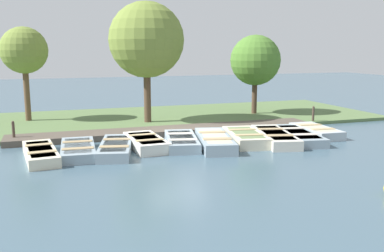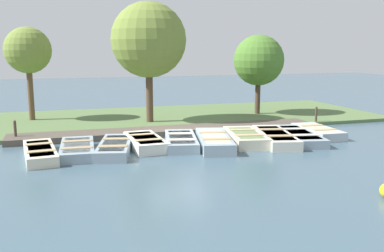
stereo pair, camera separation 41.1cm
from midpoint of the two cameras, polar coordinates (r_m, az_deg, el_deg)
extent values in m
plane|color=#425B6B|center=(17.53, -2.76, -1.75)|extent=(80.00, 80.00, 0.00)
cube|color=#567042|center=(22.28, -6.31, 0.99)|extent=(8.00, 24.00, 0.16)
cube|color=#51473D|center=(18.60, -3.75, -0.67)|extent=(1.46, 13.30, 0.25)
cube|color=beige|center=(15.32, -20.28, -3.47)|extent=(3.16, 1.27, 0.35)
cube|color=#6B7F51|center=(15.28, -20.31, -2.89)|extent=(2.59, 1.00, 0.03)
cube|color=tan|center=(14.71, -20.14, -3.27)|extent=(0.40, 0.91, 0.03)
cube|color=tan|center=(15.85, -20.49, -2.35)|extent=(0.40, 0.91, 0.03)
cube|color=#8C9EA8|center=(15.49, -15.70, -3.08)|extent=(3.02, 1.30, 0.34)
cube|color=#6B7F51|center=(15.46, -15.73, -2.52)|extent=(2.47, 1.02, 0.03)
cube|color=tan|center=(14.90, -15.74, -2.89)|extent=(0.36, 1.05, 0.03)
cube|color=tan|center=(16.00, -15.73, -2.00)|extent=(0.36, 1.05, 0.03)
cube|color=#8C9EA8|center=(15.48, -10.87, -2.87)|extent=(3.37, 1.77, 0.35)
cube|color=#6B7F51|center=(15.45, -10.89, -2.28)|extent=(2.75, 1.41, 0.03)
cube|color=tan|center=(14.85, -11.11, -2.69)|extent=(0.54, 1.03, 0.03)
cube|color=tan|center=(16.03, -10.69, -1.72)|extent=(0.54, 1.03, 0.03)
cube|color=silver|center=(16.01, -6.90, -2.23)|extent=(2.79, 1.23, 0.40)
cube|color=#6B7F51|center=(15.97, -6.91, -1.59)|extent=(2.29, 0.97, 0.03)
cube|color=tan|center=(15.47, -6.43, -1.86)|extent=(0.32, 1.04, 0.03)
cube|color=tan|center=(16.46, -7.36, -1.14)|extent=(0.32, 1.04, 0.03)
cube|color=#8C9EA8|center=(16.27, -2.14, -2.05)|extent=(3.20, 1.74, 0.35)
cube|color=#4C709E|center=(16.24, -2.14, -1.49)|extent=(2.61, 1.38, 0.03)
cube|color=beige|center=(15.67, -1.98, -1.82)|extent=(0.51, 1.08, 0.03)
cube|color=beige|center=(16.79, -2.30, -1.00)|extent=(0.51, 1.08, 0.03)
cube|color=#8C9EA8|center=(16.17, 2.31, -2.01)|extent=(3.55, 1.86, 0.42)
cube|color=beige|center=(16.13, 2.32, -1.35)|extent=(2.90, 1.48, 0.03)
cube|color=tan|center=(15.50, 2.66, -1.72)|extent=(0.56, 1.09, 0.03)
cube|color=tan|center=(16.75, 2.01, -0.81)|extent=(0.56, 1.09, 0.03)
cube|color=beige|center=(16.89, 6.44, -1.53)|extent=(3.09, 1.71, 0.42)
cube|color=#6B7F51|center=(16.86, 6.46, -0.90)|extent=(2.52, 1.35, 0.03)
cube|color=tan|center=(16.33, 6.96, -1.17)|extent=(0.48, 1.15, 0.03)
cube|color=tan|center=(17.38, 5.99, -0.45)|extent=(0.48, 1.15, 0.03)
cube|color=beige|center=(17.27, 10.30, -1.45)|extent=(3.70, 1.91, 0.38)
cube|color=#6B7F51|center=(17.24, 10.32, -0.88)|extent=(3.03, 1.52, 0.03)
cube|color=tan|center=(16.60, 10.95, -1.23)|extent=(0.58, 1.08, 0.03)
cube|color=tan|center=(17.87, 9.75, -0.38)|extent=(0.58, 1.08, 0.03)
cube|color=#8C9EA8|center=(17.82, 13.22, -1.25)|extent=(3.65, 1.79, 0.34)
cube|color=#4C709E|center=(17.79, 13.24, -0.76)|extent=(2.98, 1.42, 0.03)
cube|color=beige|center=(17.18, 14.04, -1.09)|extent=(0.54, 1.11, 0.03)
cube|color=beige|center=(18.40, 12.51, -0.29)|extent=(0.54, 1.11, 0.03)
cube|color=#B2BCC1|center=(18.90, 15.60, -0.68)|extent=(2.74, 1.28, 0.36)
cube|color=beige|center=(18.87, 15.62, -0.18)|extent=(2.25, 1.00, 0.03)
cube|color=tan|center=(18.44, 16.44, -0.38)|extent=(0.33, 1.05, 0.03)
cube|color=tan|center=(19.30, 14.85, 0.16)|extent=(0.33, 1.05, 0.03)
cylinder|color=#47382D|center=(18.09, -23.29, -0.88)|extent=(0.11, 0.11, 0.82)
sphere|color=#47382D|center=(18.02, -23.39, 0.47)|extent=(0.10, 0.10, 0.10)
cylinder|color=#47382D|center=(21.68, 15.33, 1.32)|extent=(0.11, 0.11, 0.82)
sphere|color=#47382D|center=(21.62, 15.38, 2.45)|extent=(0.10, 0.10, 0.10)
cylinder|color=brown|center=(22.52, -21.64, 4.02)|extent=(0.28, 0.28, 2.96)
sphere|color=olive|center=(22.41, -22.00, 9.36)|extent=(2.25, 2.25, 2.25)
cylinder|color=#4C3828|center=(20.65, -6.54, 4.35)|extent=(0.33, 0.33, 3.08)
sphere|color=olive|center=(20.55, -6.69, 11.35)|extent=(3.55, 3.55, 3.55)
cylinder|color=#4C3828|center=(23.52, 7.83, 4.08)|extent=(0.28, 0.28, 2.30)
sphere|color=#4C7A2D|center=(23.40, 7.94, 8.69)|extent=(2.70, 2.70, 2.70)
camera|label=1|loc=(0.21, -90.70, -0.13)|focal=40.00mm
camera|label=2|loc=(0.21, 89.30, 0.13)|focal=40.00mm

